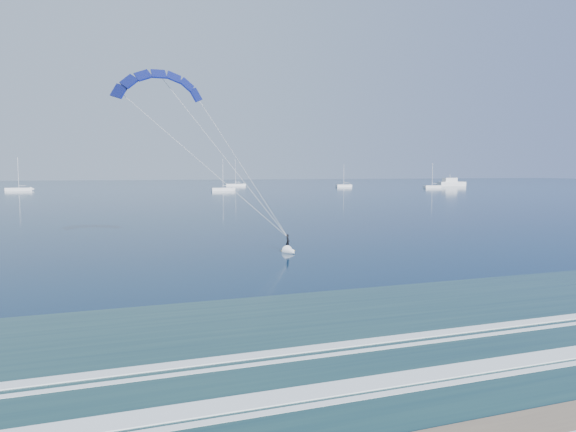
# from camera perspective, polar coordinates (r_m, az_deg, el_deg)

# --- Properties ---
(kitesurfer_rig) EXTENTS (17.63, 4.40, 16.88)m
(kitesurfer_rig) POSITION_cam_1_polar(r_m,az_deg,el_deg) (45.14, -7.18, 6.57)
(kitesurfer_rig) COLOR gold
(kitesurfer_rig) RESTS_ON ground
(motor_yacht) EXTENTS (15.02, 4.01, 6.21)m
(motor_yacht) POSITION_cam_1_polar(r_m,az_deg,el_deg) (274.59, 17.66, 3.53)
(motor_yacht) COLOR silver
(motor_yacht) RESTS_ON ground
(sailboat_1) EXTENTS (9.49, 2.40, 12.92)m
(sailboat_1) POSITION_cam_1_polar(r_m,az_deg,el_deg) (223.47, -27.72, 2.67)
(sailboat_1) COLOR silver
(sailboat_1) RESTS_ON ground
(sailboat_2) EXTENTS (8.80, 2.40, 12.20)m
(sailboat_2) POSITION_cam_1_polar(r_m,az_deg,el_deg) (199.39, -7.23, 2.99)
(sailboat_2) COLOR silver
(sailboat_2) RESTS_ON ground
(sailboat_3) EXTENTS (10.08, 2.40, 13.52)m
(sailboat_3) POSITION_cam_1_polar(r_m,az_deg,el_deg) (261.49, -5.86, 3.47)
(sailboat_3) COLOR silver
(sailboat_3) RESTS_ON ground
(sailboat_4) EXTENTS (7.72, 2.40, 10.67)m
(sailboat_4) POSITION_cam_1_polar(r_m,az_deg,el_deg) (247.39, 6.21, 3.37)
(sailboat_4) COLOR silver
(sailboat_4) RESTS_ON ground
(sailboat_5) EXTENTS (8.17, 2.40, 11.15)m
(sailboat_5) POSITION_cam_1_polar(r_m,az_deg,el_deg) (239.49, 15.72, 3.17)
(sailboat_5) COLOR silver
(sailboat_5) RESTS_ON ground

